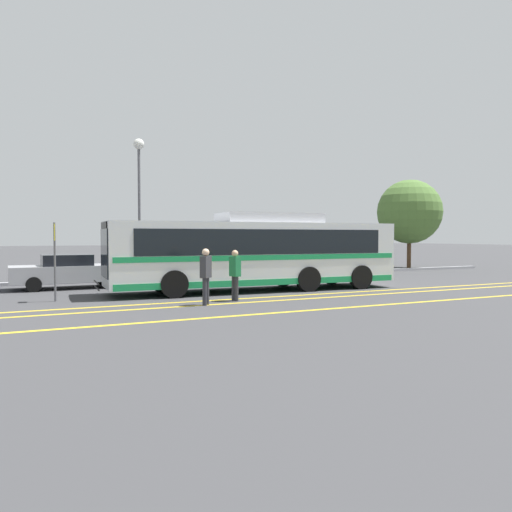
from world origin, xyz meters
The scene contains 13 objects.
ground_plane centered at (0.00, 0.00, 0.00)m, with size 220.00×220.00×0.00m, color #38383A.
lane_strip_0 centered at (0.28, -2.36, 0.00)m, with size 0.20×31.80×0.01m, color gold.
lane_strip_1 centered at (0.28, -3.36, 0.00)m, with size 0.20×31.80×0.01m, color gold.
lane_strip_2 centered at (0.28, -5.77, 0.00)m, with size 0.20×31.80×0.01m, color gold.
curb_strip centered at (0.28, 6.34, 0.07)m, with size 39.80×0.36×0.15m, color #99999E.
transit_bus centered at (0.30, -0.16, 1.58)m, with size 12.21×3.08×3.14m.
parked_car_1 centered at (-6.48, 4.07, 0.74)m, with size 4.74×2.11×1.44m.
parked_car_2 centered at (0.09, 4.45, 0.72)m, with size 4.52×2.19×1.43m.
pedestrian_0 centered at (-3.04, -3.37, 1.04)m, with size 0.46×0.45×1.81m.
pedestrian_1 centered at (-1.77, -2.78, 0.99)m, with size 0.29×0.45×1.73m.
bus_stop_sign centered at (-7.32, -0.31, 1.67)m, with size 0.07×0.40×2.67m.
street_lamp centered at (-2.70, 7.69, 5.41)m, with size 0.56×0.56×7.25m.
tree_0 centered at (15.94, 8.08, 3.90)m, with size 4.39×4.39×6.10m.
Camera 1 is at (-8.44, -18.36, 2.19)m, focal length 35.00 mm.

